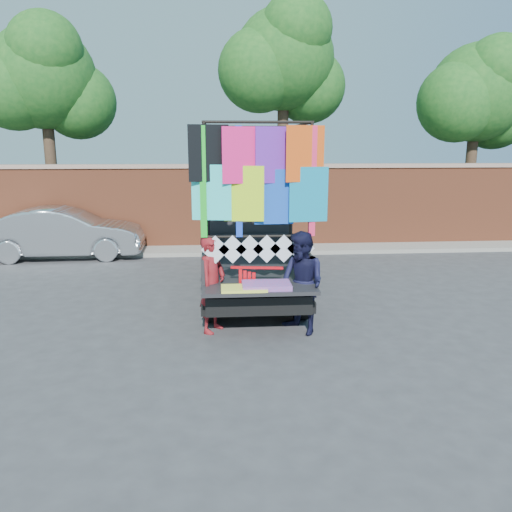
{
  "coord_description": "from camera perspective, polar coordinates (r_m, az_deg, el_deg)",
  "views": [
    {
      "loc": [
        -1.15,
        -8.55,
        3.18
      ],
      "look_at": [
        -0.49,
        0.19,
        1.23
      ],
      "focal_mm": 35.0,
      "sensor_mm": 36.0,
      "label": 1
    }
  ],
  "objects": [
    {
      "name": "man",
      "position": [
        8.53,
        5.27,
        -3.12
      ],
      "size": [
        1.03,
        1.08,
        1.77
      ],
      "primitive_type": "imported",
      "rotation": [
        0.0,
        0.0,
        -0.99
      ],
      "color": "black",
      "rests_on": "ground"
    },
    {
      "name": "woman",
      "position": [
        8.6,
        -5.0,
        -3.22
      ],
      "size": [
        0.65,
        0.74,
        1.69
      ],
      "primitive_type": "imported",
      "rotation": [
        0.0,
        0.0,
        1.07
      ],
      "color": "maroon",
      "rests_on": "ground"
    },
    {
      "name": "pickup_truck",
      "position": [
        11.25,
        -0.88,
        0.87
      ],
      "size": [
        2.25,
        5.66,
        3.56
      ],
      "color": "black",
      "rests_on": "ground"
    },
    {
      "name": "tree_right",
      "position": [
        18.85,
        24.1,
        16.31
      ],
      "size": [
        4.2,
        3.3,
        6.62
      ],
      "color": "#38281C",
      "rests_on": "ground"
    },
    {
      "name": "brick_wall",
      "position": [
        15.7,
        -0.09,
        5.79
      ],
      "size": [
        30.0,
        0.45,
        2.61
      ],
      "color": "#9B4B2D",
      "rests_on": "ground"
    },
    {
      "name": "tree_mid",
      "position": [
        16.99,
        3.28,
        21.08
      ],
      "size": [
        4.2,
        3.3,
        7.73
      ],
      "color": "#38281C",
      "rests_on": "ground"
    },
    {
      "name": "sedan",
      "position": [
        15.28,
        -21.06,
        2.49
      ],
      "size": [
        4.46,
        1.71,
        1.45
      ],
      "primitive_type": "imported",
      "rotation": [
        0.0,
        0.0,
        1.61
      ],
      "color": "#BBBEC2",
      "rests_on": "ground"
    },
    {
      "name": "tree_left",
      "position": [
        17.6,
        -23.1,
        17.93
      ],
      "size": [
        4.2,
        3.3,
        7.05
      ],
      "color": "#38281C",
      "rests_on": "ground"
    },
    {
      "name": "curb",
      "position": [
        15.21,
        0.1,
        0.74
      ],
      "size": [
        30.0,
        1.2,
        0.12
      ],
      "primitive_type": "cube",
      "color": "gray",
      "rests_on": "ground"
    },
    {
      "name": "ground",
      "position": [
        9.19,
        3.18,
        -7.69
      ],
      "size": [
        90.0,
        90.0,
        0.0
      ],
      "primitive_type": "plane",
      "color": "#38383A",
      "rests_on": "ground"
    },
    {
      "name": "streamer_bundle",
      "position": [
        8.49,
        -0.54,
        -2.56
      ],
      "size": [
        0.89,
        0.16,
        0.62
      ],
      "color": "red",
      "rests_on": "ground"
    }
  ]
}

